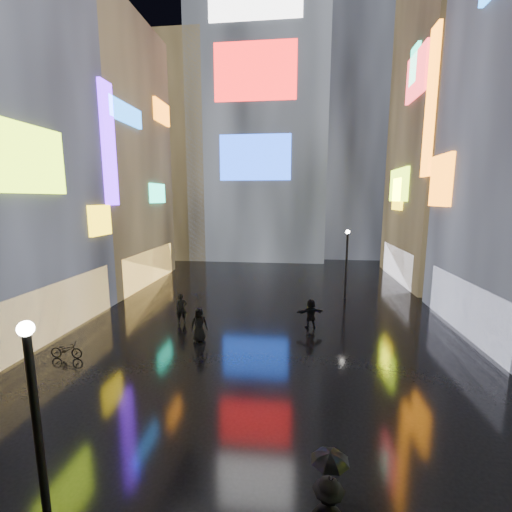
# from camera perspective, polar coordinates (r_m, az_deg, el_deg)

# --- Properties ---
(ground) EXTENTS (140.00, 140.00, 0.00)m
(ground) POSITION_cam_1_polar(r_m,az_deg,el_deg) (23.68, 2.27, -8.78)
(ground) COLOR black
(ground) RESTS_ON ground
(building_left_far) EXTENTS (10.28, 12.00, 22.00)m
(building_left_far) POSITION_cam_1_polar(r_m,az_deg,el_deg) (33.65, -25.97, 14.65)
(building_left_far) COLOR black
(building_left_far) RESTS_ON ground
(building_right_far) EXTENTS (10.28, 12.00, 28.00)m
(building_right_far) POSITION_cam_1_polar(r_m,az_deg,el_deg) (36.03, 31.72, 18.63)
(building_right_far) COLOR black
(building_right_far) RESTS_ON ground
(tower_main) EXTENTS (16.00, 14.20, 42.00)m
(tower_main) POSITION_cam_1_polar(r_m,az_deg,el_deg) (48.56, 0.94, 25.76)
(tower_main) COLOR black
(tower_main) RESTS_ON ground
(tower_flank_right) EXTENTS (12.00, 12.00, 34.00)m
(tower_flank_right) POSITION_cam_1_polar(r_m,az_deg,el_deg) (49.90, 15.96, 20.23)
(tower_flank_right) COLOR black
(tower_flank_right) RESTS_ON ground
(tower_flank_left) EXTENTS (10.00, 10.00, 26.00)m
(tower_flank_left) POSITION_cam_1_polar(r_m,az_deg,el_deg) (47.43, -13.23, 16.02)
(tower_flank_left) COLOR black
(tower_flank_left) RESTS_ON ground
(lamp_near) EXTENTS (0.30, 0.30, 5.20)m
(lamp_near) POSITION_cam_1_polar(r_m,az_deg,el_deg) (8.67, -32.61, -23.30)
(lamp_near) COLOR black
(lamp_near) RESTS_ON ground
(lamp_far) EXTENTS (0.30, 0.30, 5.20)m
(lamp_far) POSITION_cam_1_polar(r_m,az_deg,el_deg) (26.13, 14.85, -0.69)
(lamp_far) COLOR black
(lamp_far) RESTS_ON ground
(pedestrian_4) EXTENTS (1.04, 0.89, 1.80)m
(pedestrian_4) POSITION_cam_1_polar(r_m,az_deg,el_deg) (18.56, -9.47, -11.22)
(pedestrian_4) COLOR black
(pedestrian_4) RESTS_ON ground
(pedestrian_5) EXTENTS (1.67, 0.90, 1.71)m
(pedestrian_5) POSITION_cam_1_polar(r_m,az_deg,el_deg) (20.33, 9.11, -9.48)
(pedestrian_5) COLOR black
(pedestrian_5) RESTS_ON ground
(pedestrian_6) EXTENTS (0.78, 0.68, 1.79)m
(pedestrian_6) POSITION_cam_1_polar(r_m,az_deg,el_deg) (21.30, -12.31, -8.58)
(pedestrian_6) COLOR black
(pedestrian_6) RESTS_ON ground
(umbrella_1) EXTENTS (0.76, 0.76, 0.66)m
(umbrella_1) POSITION_cam_1_polar(r_m,az_deg,el_deg) (8.25, 12.17, -31.02)
(umbrella_1) COLOR black
(umbrella_1) RESTS_ON pedestrian_2
(umbrella_2) EXTENTS (1.26, 1.26, 0.82)m
(umbrella_2) POSITION_cam_1_polar(r_m,az_deg,el_deg) (18.14, -9.58, -7.33)
(umbrella_2) COLOR black
(umbrella_2) RESTS_ON pedestrian_4
(bicycle) EXTENTS (1.55, 0.59, 0.81)m
(bicycle) POSITION_cam_1_polar(r_m,az_deg,el_deg) (18.93, -29.05, -13.54)
(bicycle) COLOR black
(bicycle) RESTS_ON ground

